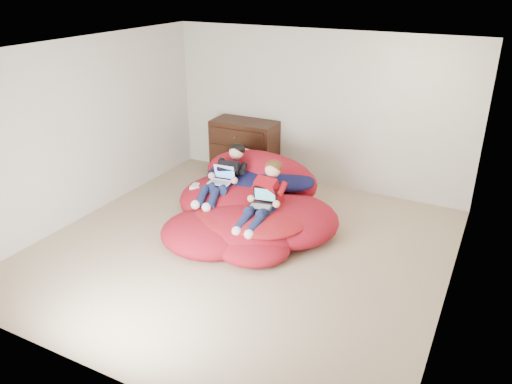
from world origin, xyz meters
name	(u,v)px	position (x,y,z in m)	size (l,w,h in m)	color
room_shell	(242,233)	(0.00, 0.00, 0.22)	(5.10, 5.10, 2.77)	tan
dresser	(245,149)	(-1.16, 2.21, 0.49)	(1.11, 0.62, 0.99)	black
beanbag_pile	(250,207)	(-0.23, 0.67, 0.26)	(2.46, 2.47, 0.90)	#B01324
cream_pillow	(244,158)	(-0.78, 1.51, 0.62)	(0.48, 0.30, 0.30)	white
older_boy	(226,173)	(-0.67, 0.77, 0.65)	(0.40, 1.18, 0.64)	black
younger_boy	(265,194)	(0.13, 0.40, 0.63)	(0.34, 1.03, 0.72)	#A10E18
laptop_white	(222,178)	(-0.67, 0.65, 0.62)	(0.33, 0.30, 0.22)	white
laptop_black	(263,201)	(0.13, 0.34, 0.56)	(0.34, 0.31, 0.23)	black
power_adapter	(197,187)	(-1.06, 0.60, 0.42)	(0.17, 0.17, 0.07)	white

